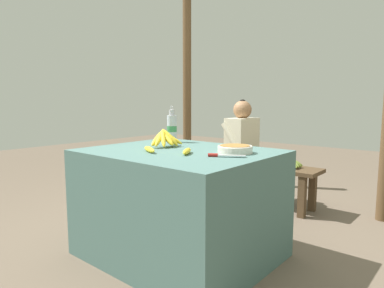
# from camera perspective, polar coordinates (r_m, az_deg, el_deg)

# --- Properties ---
(ground_plane) EXTENTS (12.00, 12.00, 0.00)m
(ground_plane) POSITION_cam_1_polar(r_m,az_deg,el_deg) (2.39, -2.04, -17.87)
(ground_plane) COLOR brown
(market_counter) EXTENTS (1.16, 0.94, 0.70)m
(market_counter) POSITION_cam_1_polar(r_m,az_deg,el_deg) (2.27, -2.08, -9.82)
(market_counter) COLOR #4C706B
(market_counter) RESTS_ON ground_plane
(banana_bunch_ripe) EXTENTS (0.16, 0.28, 0.13)m
(banana_bunch_ripe) POSITION_cam_1_polar(r_m,az_deg,el_deg) (2.34, -4.45, 1.01)
(banana_bunch_ripe) COLOR #4C381E
(banana_bunch_ripe) RESTS_ON market_counter
(serving_bowl) EXTENTS (0.21, 0.21, 0.05)m
(serving_bowl) POSITION_cam_1_polar(r_m,az_deg,el_deg) (2.08, 7.19, -0.76)
(serving_bowl) COLOR silver
(serving_bowl) RESTS_ON market_counter
(water_bottle) EXTENTS (0.07, 0.07, 0.28)m
(water_bottle) POSITION_cam_1_polar(r_m,az_deg,el_deg) (2.60, -3.37, 2.69)
(water_bottle) COLOR silver
(water_bottle) RESTS_ON market_counter
(loose_banana_front) EXTENTS (0.18, 0.11, 0.03)m
(loose_banana_front) POSITION_cam_1_polar(r_m,az_deg,el_deg) (2.12, -7.13, -0.89)
(loose_banana_front) COLOR yellow
(loose_banana_front) RESTS_ON market_counter
(loose_banana_side) EXTENTS (0.11, 0.17, 0.03)m
(loose_banana_side) POSITION_cam_1_polar(r_m,az_deg,el_deg) (2.03, -0.86, -1.21)
(loose_banana_side) COLOR yellow
(loose_banana_side) RESTS_ON market_counter
(knife) EXTENTS (0.19, 0.13, 0.02)m
(knife) POSITION_cam_1_polar(r_m,az_deg,el_deg) (1.93, 4.89, -1.88)
(knife) COLOR #BCBCC1
(knife) RESTS_ON market_counter
(wooden_bench) EXTENTS (1.31, 0.32, 0.40)m
(wooden_bench) POSITION_cam_1_polar(r_m,az_deg,el_deg) (3.46, 10.23, -4.27)
(wooden_bench) COLOR #4C3823
(wooden_bench) RESTS_ON ground_plane
(seated_vendor) EXTENTS (0.41, 0.39, 1.03)m
(seated_vendor) POSITION_cam_1_polar(r_m,az_deg,el_deg) (3.48, 7.65, 0.14)
(seated_vendor) COLOR #232328
(seated_vendor) RESTS_ON ground_plane
(banana_bunch_green) EXTENTS (0.16, 0.27, 0.12)m
(banana_bunch_green) POSITION_cam_1_polar(r_m,az_deg,el_deg) (3.27, 16.33, -2.86)
(banana_bunch_green) COLOR #4C381E
(banana_bunch_green) RESTS_ON wooden_bench
(support_post_near) EXTENTS (0.10, 0.10, 2.38)m
(support_post_near) POSITION_cam_1_polar(r_m,az_deg,el_deg) (4.26, -0.83, 9.56)
(support_post_near) COLOR brown
(support_post_near) RESTS_ON ground_plane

